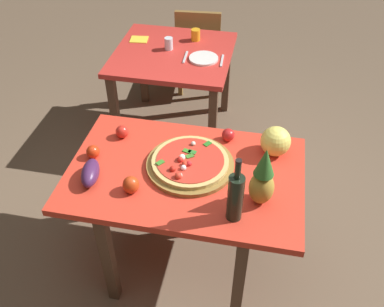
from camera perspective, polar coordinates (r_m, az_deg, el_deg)
ground_plane at (r=2.87m, az=-0.76°, el=-13.38°), size 10.00×10.00×0.00m
display_table at (r=2.37m, az=-0.90°, el=-4.06°), size 1.26×0.82×0.75m
background_table at (r=3.46m, az=-2.49°, el=11.69°), size 0.90×0.87×0.75m
dining_chair at (r=4.09m, az=0.90°, el=14.11°), size 0.43×0.43×0.85m
pizza_board at (r=2.32m, az=-0.24°, el=-1.49°), size 0.47×0.47×0.02m
pizza at (r=2.30m, az=-0.32°, el=-1.06°), size 0.42×0.42×0.05m
wine_bottle at (r=1.99m, az=5.78°, el=-5.72°), size 0.08×0.08×0.36m
pineapple_left at (r=2.07m, az=9.37°, el=-3.38°), size 0.12×0.12×0.33m
melon at (r=2.40m, az=11.04°, el=1.61°), size 0.17×0.17×0.17m
bell_pepper at (r=2.19m, az=-8.10°, el=-4.14°), size 0.09×0.09×0.09m
eggplant at (r=2.29m, az=-13.35°, el=-2.51°), size 0.13×0.21×0.09m
tomato_beside_pepper at (r=2.42m, az=-13.02°, el=0.24°), size 0.07×0.07×0.07m
tomato_near_board at (r=2.49m, az=4.83°, el=2.49°), size 0.07×0.07×0.07m
tomato_at_corner at (r=2.53m, az=-9.26°, el=2.88°), size 0.08×0.08×0.08m
drinking_glass_juice at (r=3.57m, az=0.48°, el=15.48°), size 0.07×0.07×0.09m
drinking_glass_water at (r=3.43m, az=-3.11°, el=14.37°), size 0.06×0.06×0.09m
dinner_plate at (r=3.30m, az=1.55°, el=12.51°), size 0.22×0.22×0.02m
fork_utensil at (r=3.32m, az=-0.89°, el=12.68°), size 0.02×0.18×0.01m
knife_utensil at (r=3.28m, az=4.01°, el=12.20°), size 0.03×0.18×0.01m
napkin_folded at (r=3.61m, az=-7.04°, el=14.80°), size 0.15×0.14×0.01m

